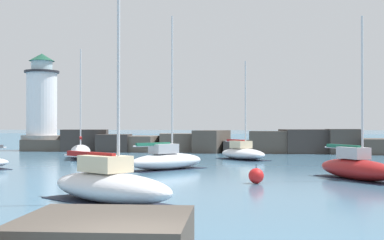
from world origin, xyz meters
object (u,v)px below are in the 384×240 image
lighthouse (42,109)px  sailboat_moored_3 (81,151)px  sailboat_moored_5 (243,153)px  mooring_buoy_far_side (256,176)px  sailboat_moored_2 (357,167)px  sailboat_moored_7 (110,185)px  sailboat_moored_1 (167,160)px

lighthouse → sailboat_moored_3: (10.13, -13.37, -4.22)m
sailboat_moored_5 → mooring_buoy_far_side: size_ratio=8.59×
sailboat_moored_2 → sailboat_moored_5: bearing=115.2°
sailboat_moored_5 → sailboat_moored_7: size_ratio=1.07×
sailboat_moored_1 → sailboat_moored_5: size_ratio=1.22×
lighthouse → mooring_buoy_far_side: (26.84, -31.48, -4.47)m
mooring_buoy_far_side → sailboat_moored_2: bearing=28.2°
sailboat_moored_3 → mooring_buoy_far_side: size_ratio=10.02×
sailboat_moored_1 → sailboat_moored_5: sailboat_moored_1 is taller
sailboat_moored_1 → sailboat_moored_7: size_ratio=1.31×
lighthouse → mooring_buoy_far_side: size_ratio=11.53×
sailboat_moored_3 → mooring_buoy_far_side: bearing=-47.3°
sailboat_moored_3 → sailboat_moored_5: 14.59m
sailboat_moored_1 → lighthouse: bearing=130.5°
lighthouse → sailboat_moored_2: lighthouse is taller
lighthouse → sailboat_moored_1: size_ratio=1.10×
mooring_buoy_far_side → sailboat_moored_1: bearing=130.2°
sailboat_moored_3 → sailboat_moored_7: (11.41, -25.83, 0.03)m
sailboat_moored_5 → mooring_buoy_far_side: (2.14, -18.89, -0.20)m
lighthouse → sailboat_moored_3: size_ratio=1.15×
sailboat_moored_2 → sailboat_moored_3: sailboat_moored_3 is taller
sailboat_moored_2 → sailboat_moored_3: 26.82m
mooring_buoy_far_side → sailboat_moored_7: bearing=-124.5°
sailboat_moored_7 → mooring_buoy_far_side: (5.30, 7.72, -0.28)m
sailboat_moored_5 → sailboat_moored_7: sailboat_moored_5 is taller
sailboat_moored_3 → lighthouse: bearing=127.2°
lighthouse → sailboat_moored_1: bearing=-49.5°
lighthouse → sailboat_moored_5: 28.06m
sailboat_moored_3 → mooring_buoy_far_side: sailboat_moored_3 is taller
sailboat_moored_2 → mooring_buoy_far_side: sailboat_moored_2 is taller
lighthouse → sailboat_moored_2: (32.22, -28.59, -4.19)m
lighthouse → sailboat_moored_3: 17.30m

